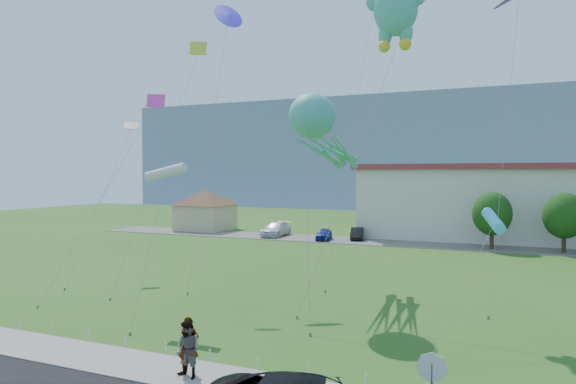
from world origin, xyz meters
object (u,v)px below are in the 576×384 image
(pavilion, at_px, (205,206))
(parked_car_blue, at_px, (324,234))
(octopus_kite, at_px, (320,131))
(parked_car_black, at_px, (357,233))
(pedestrian_right, at_px, (188,350))
(teddy_bear_kite, at_px, (396,0))
(pedestrian_left, at_px, (189,346))
(parked_car_white, at_px, (276,229))
(stop_sign, at_px, (432,376))

(pavilion, relative_size, parked_car_blue, 2.54)
(octopus_kite, bearing_deg, parked_car_black, 100.65)
(pedestrian_right, height_order, parked_car_blue, pedestrian_right)
(teddy_bear_kite, bearing_deg, pedestrian_left, -105.47)
(parked_car_blue, height_order, teddy_bear_kite, teddy_bear_kite)
(pavilion, distance_m, parked_car_white, 11.60)
(pavilion, height_order, parked_car_blue, pavilion)
(parked_car_white, bearing_deg, pedestrian_left, -70.60)
(octopus_kite, bearing_deg, teddy_bear_kite, 25.25)
(parked_car_black, bearing_deg, pedestrian_left, -95.98)
(pedestrian_right, distance_m, parked_car_black, 39.32)
(pedestrian_right, bearing_deg, parked_car_white, 121.40)
(octopus_kite, height_order, teddy_bear_kite, teddy_bear_kite)
(parked_car_white, xyz_separation_m, octopus_kite, (14.20, -25.07, 8.74))
(parked_car_white, height_order, parked_car_black, parked_car_white)
(pavilion, height_order, pedestrian_left, pavilion)
(stop_sign, distance_m, parked_car_blue, 41.73)
(parked_car_blue, height_order, octopus_kite, octopus_kite)
(octopus_kite, bearing_deg, pedestrian_left, -90.89)
(pedestrian_left, xyz_separation_m, pedestrian_right, (0.15, -0.27, -0.02))
(teddy_bear_kite, bearing_deg, pavilion, 138.45)
(pavilion, height_order, octopus_kite, octopus_kite)
(pedestrian_left, distance_m, pedestrian_right, 0.31)
(pavilion, height_order, parked_car_white, pavilion)
(parked_car_blue, bearing_deg, teddy_bear_kite, -71.82)
(octopus_kite, bearing_deg, parked_car_white, 119.53)
(octopus_kite, bearing_deg, pedestrian_right, -90.22)
(pavilion, xyz_separation_m, pedestrian_right, (25.22, -41.08, -1.94))
(stop_sign, height_order, teddy_bear_kite, teddy_bear_kite)
(pedestrian_left, bearing_deg, pedestrian_right, -85.51)
(parked_car_blue, xyz_separation_m, teddy_bear_kite, (11.96, -22.09, 16.42))
(stop_sign, bearing_deg, pedestrian_left, 170.59)
(pavilion, height_order, teddy_bear_kite, teddy_bear_kite)
(pavilion, relative_size, stop_sign, 3.68)
(parked_car_white, height_order, parked_car_blue, parked_car_white)
(pedestrian_left, bearing_deg, stop_sign, -34.18)
(pedestrian_left, height_order, octopus_kite, octopus_kite)
(pavilion, relative_size, octopus_kite, 0.74)
(parked_car_blue, xyz_separation_m, parked_car_black, (3.20, 1.74, 0.02))
(pavilion, bearing_deg, pedestrian_left, -58.44)
(parked_car_black, height_order, octopus_kite, octopus_kite)
(parked_car_blue, bearing_deg, pavilion, 157.34)
(parked_car_blue, distance_m, teddy_bear_kite, 30.01)
(parked_car_black, relative_size, teddy_bear_kite, 0.20)
(stop_sign, bearing_deg, pedestrian_right, 172.24)
(parked_car_white, relative_size, parked_car_blue, 1.46)
(parked_car_black, xyz_separation_m, octopus_kite, (4.83, -25.68, 8.87))
(parked_car_white, height_order, teddy_bear_kite, teddy_bear_kite)
(pedestrian_left, bearing_deg, octopus_kite, 64.34)
(parked_car_white, distance_m, parked_car_blue, 6.27)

